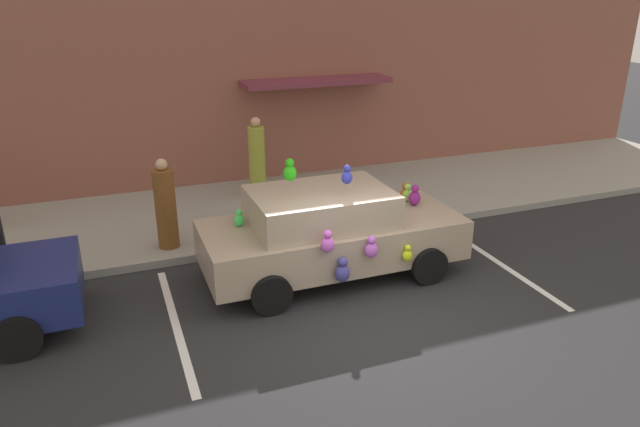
{
  "coord_description": "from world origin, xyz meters",
  "views": [
    {
      "loc": [
        -3.45,
        -6.72,
        4.67
      ],
      "look_at": [
        0.02,
        2.32,
        0.9
      ],
      "focal_mm": 32.83,
      "sensor_mm": 36.0,
      "label": 1
    }
  ],
  "objects_px": {
    "plush_covered_car": "(330,232)",
    "pedestrian_walking_past": "(257,160)",
    "teddy_bear_on_sidewalk": "(268,221)",
    "pedestrian_near_shopfront": "(166,207)"
  },
  "relations": [
    {
      "from": "plush_covered_car",
      "to": "teddy_bear_on_sidewalk",
      "type": "distance_m",
      "value": 1.86
    },
    {
      "from": "plush_covered_car",
      "to": "pedestrian_walking_past",
      "type": "height_order",
      "value": "plush_covered_car"
    },
    {
      "from": "plush_covered_car",
      "to": "pedestrian_walking_past",
      "type": "distance_m",
      "value": 4.04
    },
    {
      "from": "pedestrian_walking_past",
      "to": "pedestrian_near_shopfront",
      "type": "bearing_deg",
      "value": -136.53
    },
    {
      "from": "teddy_bear_on_sidewalk",
      "to": "pedestrian_walking_past",
      "type": "height_order",
      "value": "pedestrian_walking_past"
    },
    {
      "from": "plush_covered_car",
      "to": "teddy_bear_on_sidewalk",
      "type": "bearing_deg",
      "value": 108.94
    },
    {
      "from": "pedestrian_near_shopfront",
      "to": "pedestrian_walking_past",
      "type": "height_order",
      "value": "pedestrian_walking_past"
    },
    {
      "from": "teddy_bear_on_sidewalk",
      "to": "pedestrian_walking_past",
      "type": "xyz_separation_m",
      "value": [
        0.43,
        2.3,
        0.56
      ]
    },
    {
      "from": "plush_covered_car",
      "to": "teddy_bear_on_sidewalk",
      "type": "relative_size",
      "value": 7.14
    },
    {
      "from": "pedestrian_near_shopfront",
      "to": "pedestrian_walking_past",
      "type": "relative_size",
      "value": 0.93
    }
  ]
}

